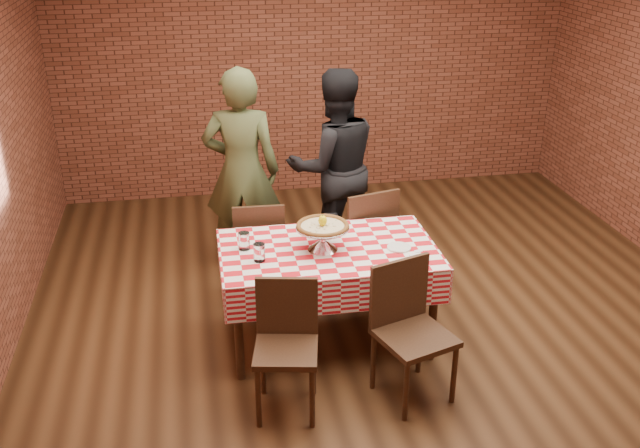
% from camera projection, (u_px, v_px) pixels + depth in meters
% --- Properties ---
extents(ground, '(6.00, 6.00, 0.00)m').
position_uv_depth(ground, '(384.00, 326.00, 5.59)').
color(ground, black).
rests_on(ground, ground).
extents(back_wall, '(5.50, 0.00, 5.50)m').
position_uv_depth(back_wall, '(315.00, 61.00, 7.68)').
color(back_wall, brown).
rests_on(back_wall, ground).
extents(table, '(1.53, 0.93, 0.75)m').
position_uv_depth(table, '(328.00, 295.00, 5.26)').
color(table, '#3B2615').
rests_on(table, ground).
extents(tablecloth, '(1.56, 0.96, 0.26)m').
position_uv_depth(tablecloth, '(328.00, 265.00, 5.16)').
color(tablecloth, red).
rests_on(tablecloth, table).
extents(pizza_stand, '(0.50, 0.50, 0.17)m').
position_uv_depth(pizza_stand, '(323.00, 238.00, 5.06)').
color(pizza_stand, silver).
rests_on(pizza_stand, tablecloth).
extents(pizza, '(0.48, 0.48, 0.03)m').
position_uv_depth(pizza, '(323.00, 226.00, 5.02)').
color(pizza, beige).
rests_on(pizza, pizza_stand).
extents(lemon, '(0.08, 0.08, 0.08)m').
position_uv_depth(lemon, '(323.00, 221.00, 5.01)').
color(lemon, yellow).
rests_on(lemon, pizza).
extents(water_glass_left, '(0.08, 0.08, 0.13)m').
position_uv_depth(water_glass_left, '(259.00, 252.00, 4.91)').
color(water_glass_left, white).
rests_on(water_glass_left, tablecloth).
extents(water_glass_right, '(0.08, 0.08, 0.13)m').
position_uv_depth(water_glass_right, '(244.00, 241.00, 5.07)').
color(water_glass_right, white).
rests_on(water_glass_right, tablecloth).
extents(side_plate, '(0.17, 0.17, 0.01)m').
position_uv_depth(side_plate, '(399.00, 247.00, 5.11)').
color(side_plate, white).
rests_on(side_plate, tablecloth).
extents(sweetener_packet_a, '(0.06, 0.05, 0.00)m').
position_uv_depth(sweetener_packet_a, '(413.00, 255.00, 5.01)').
color(sweetener_packet_a, white).
rests_on(sweetener_packet_a, tablecloth).
extents(sweetener_packet_b, '(0.06, 0.05, 0.00)m').
position_uv_depth(sweetener_packet_b, '(418.00, 251.00, 5.06)').
color(sweetener_packet_b, white).
rests_on(sweetener_packet_b, tablecloth).
extents(condiment_caddy, '(0.10, 0.08, 0.14)m').
position_uv_depth(condiment_caddy, '(331.00, 224.00, 5.33)').
color(condiment_caddy, silver).
rests_on(condiment_caddy, tablecloth).
extents(chair_near_left, '(0.46, 0.46, 0.87)m').
position_uv_depth(chair_near_left, '(286.00, 353.00, 4.49)').
color(chair_near_left, '#3B2615').
rests_on(chair_near_left, ground).
extents(chair_near_right, '(0.55, 0.55, 0.92)m').
position_uv_depth(chair_near_right, '(415.00, 336.00, 4.62)').
color(chair_near_right, '#3B2615').
rests_on(chair_near_right, ground).
extents(chair_far_left, '(0.42, 0.42, 0.88)m').
position_uv_depth(chair_far_left, '(259.00, 248.00, 5.84)').
color(chair_far_left, '#3B2615').
rests_on(chair_far_left, ground).
extents(chair_far_right, '(0.55, 0.55, 0.93)m').
position_uv_depth(chair_far_right, '(361.00, 237.00, 5.95)').
color(chair_far_right, '#3B2615').
rests_on(chair_far_right, ground).
extents(diner_olive, '(0.72, 0.54, 1.80)m').
position_uv_depth(diner_olive, '(242.00, 171.00, 6.14)').
color(diner_olive, '#414828').
rests_on(diner_olive, ground).
extents(diner_black, '(0.90, 0.73, 1.74)m').
position_uv_depth(diner_black, '(334.00, 167.00, 6.33)').
color(diner_black, black).
rests_on(diner_black, ground).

